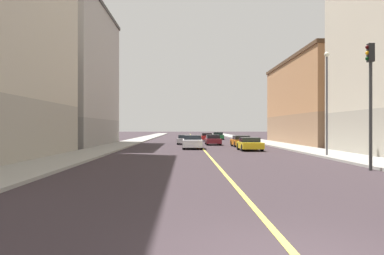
% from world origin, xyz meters
% --- Properties ---
extents(sidewalk_left, '(3.46, 168.00, 0.15)m').
position_xyz_m(sidewalk_left, '(9.42, 49.00, 0.07)').
color(sidewalk_left, '#9E9B93').
rests_on(sidewalk_left, ground).
extents(sidewalk_right, '(3.46, 168.00, 0.15)m').
position_xyz_m(sidewalk_right, '(-9.42, 49.00, 0.07)').
color(sidewalk_right, '#9E9B93').
rests_on(sidewalk_right, ground).
extents(lane_center_stripe, '(0.16, 154.00, 0.01)m').
position_xyz_m(lane_center_stripe, '(0.00, 49.00, 0.01)').
color(lane_center_stripe, '#E5D14C').
rests_on(lane_center_stripe, ground).
extents(building_left_mid, '(9.20, 23.77, 10.77)m').
position_xyz_m(building_left_mid, '(15.60, 43.64, 5.39)').
color(building_left_mid, '#8F6B4F').
rests_on(building_left_mid, ground).
extents(building_right_midblock, '(9.20, 20.09, 16.32)m').
position_xyz_m(building_right_midblock, '(-15.60, 40.25, 8.17)').
color(building_right_midblock, gray).
rests_on(building_right_midblock, ground).
extents(traffic_light_left_near, '(0.40, 0.32, 6.21)m').
position_xyz_m(traffic_light_left_near, '(7.27, 12.88, 4.01)').
color(traffic_light_left_near, '#2D2D2D').
rests_on(traffic_light_left_near, ground).
extents(street_lamp_left_near, '(0.36, 0.36, 7.32)m').
position_xyz_m(street_lamp_left_near, '(8.29, 21.57, 4.57)').
color(street_lamp_left_near, '#4C4C51').
rests_on(street_lamp_left_near, ground).
extents(car_white, '(2.01, 4.42, 1.34)m').
position_xyz_m(car_white, '(-1.03, 32.73, 0.66)').
color(car_white, white).
rests_on(car_white, ground).
extents(car_yellow, '(1.99, 4.00, 1.20)m').
position_xyz_m(car_yellow, '(4.13, 29.68, 0.59)').
color(car_yellow, gold).
rests_on(car_yellow, ground).
extents(car_orange, '(1.99, 3.98, 1.23)m').
position_xyz_m(car_orange, '(4.40, 37.10, 0.61)').
color(car_orange, orange).
rests_on(car_orange, ground).
extents(car_red, '(1.85, 4.04, 1.24)m').
position_xyz_m(car_red, '(1.68, 55.65, 0.61)').
color(car_red, red).
rests_on(car_red, ground).
extents(car_silver, '(2.01, 4.66, 1.17)m').
position_xyz_m(car_silver, '(-1.77, 43.80, 0.59)').
color(car_silver, silver).
rests_on(car_silver, ground).
extents(car_green, '(1.86, 4.50, 1.30)m').
position_xyz_m(car_green, '(4.03, 63.14, 0.64)').
color(car_green, '#1E6B38').
rests_on(car_green, ground).
extents(car_maroon, '(1.81, 4.51, 1.22)m').
position_xyz_m(car_maroon, '(1.63, 41.60, 0.60)').
color(car_maroon, maroon).
rests_on(car_maroon, ground).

